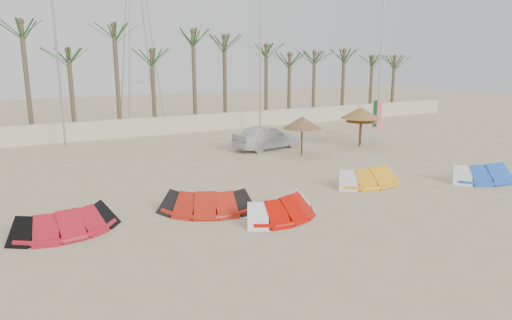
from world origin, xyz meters
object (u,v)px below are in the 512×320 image
parasol_right (361,113)px  car (267,136)px  kite_orange (366,174)px  parasol_mid (362,116)px  kite_blue (480,170)px  kite_red_left (65,219)px  kite_red_mid (203,199)px  kite_red_right (279,205)px  parasol_left (302,123)px

parasol_right → car: size_ratio=0.57×
kite_orange → parasol_mid: parasol_mid is taller
kite_blue → kite_red_left: bearing=172.8°
kite_blue → kite_red_mid: bearing=171.1°
kite_red_right → parasol_left: size_ratio=1.52×
kite_red_mid → parasol_right: bearing=27.1°
kite_red_left → parasol_left: 14.82m
kite_orange → parasol_mid: 9.55m
kite_red_left → parasol_left: bearing=24.7°
kite_red_left → kite_red_mid: same height
kite_red_mid → car: size_ratio=0.85×
kite_red_left → parasol_mid: parasol_mid is taller
kite_red_right → kite_blue: bearing=-0.8°
kite_red_left → parasol_mid: bearing=20.8°
kite_red_mid → parasol_left: bearing=36.3°
kite_orange → car: bearing=89.7°
kite_red_mid → kite_orange: same height
kite_red_right → parasol_mid: parasol_mid is taller
kite_blue → parasol_right: (0.57, 8.92, 1.71)m
kite_red_left → kite_blue: size_ratio=0.96×
parasol_mid → car: 6.34m
kite_blue → kite_red_right: bearing=179.2°
kite_orange → parasol_left: (0.83, 6.34, 1.48)m
kite_orange → kite_blue: same height
kite_red_right → parasol_left: (6.57, 8.23, 1.49)m
kite_red_right → parasol_right: 14.45m
kite_red_left → car: size_ratio=0.77×
kite_red_left → parasol_right: bearing=20.2°
kite_orange → kite_blue: 5.44m
kite_red_right → kite_red_mid: bearing=138.6°
kite_red_right → car: (5.79, 10.90, 0.35)m
kite_red_right → car: car is taller
kite_red_right → kite_orange: bearing=18.2°
kite_red_left → kite_red_right: bearing=-17.0°
kite_red_right → kite_orange: same height
kite_red_right → parasol_mid: 14.99m
kite_blue → parasol_left: size_ratio=1.61×
kite_red_mid → kite_red_right: bearing=-41.4°
kite_red_right → kite_blue: (10.79, -0.15, 0.00)m
kite_orange → parasol_left: bearing=82.6°
kite_red_right → parasol_left: 10.64m
parasol_mid → kite_blue: bearing=-96.1°
kite_red_left → parasol_right: size_ratio=1.37×
kite_red_left → parasol_mid: (18.60, 7.07, 1.42)m
kite_red_right → parasol_mid: size_ratio=1.57×
kite_red_mid → kite_blue: bearing=-8.9°
kite_blue → parasol_mid: size_ratio=1.66×
parasol_mid → parasol_right: (-0.42, -0.38, 0.30)m
kite_red_left → kite_red_mid: size_ratio=0.91×
parasol_left → parasol_right: bearing=6.4°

